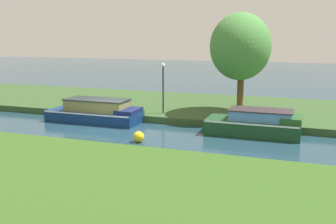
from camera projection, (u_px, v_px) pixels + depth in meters
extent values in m
plane|color=#1E3B4B|center=(110.00, 128.00, 21.91)|extent=(120.00, 120.00, 0.00)
cube|color=#314F26|center=(156.00, 104.00, 28.34)|extent=(72.00, 10.00, 0.40)
cube|color=navy|center=(94.00, 116.00, 23.50)|extent=(5.63, 2.11, 0.69)
cube|color=white|center=(94.00, 111.00, 23.44)|extent=(5.52, 2.14, 0.07)
cube|color=olive|center=(97.00, 105.00, 23.30)|extent=(3.68, 1.60, 0.65)
cube|color=#232C2D|center=(97.00, 99.00, 23.24)|extent=(3.78, 1.69, 0.06)
cube|color=#141C4B|center=(129.00, 111.00, 22.66)|extent=(1.09, 1.77, 0.24)
cube|color=#184422|center=(253.00, 127.00, 20.39)|extent=(4.78, 2.02, 0.80)
cube|color=white|center=(253.00, 121.00, 20.32)|extent=(4.68, 2.05, 0.07)
cube|color=#4F8DC8|center=(261.00, 115.00, 20.14)|extent=(3.10, 1.54, 0.50)
cube|color=#30272B|center=(261.00, 110.00, 20.09)|extent=(3.20, 1.62, 0.06)
cube|color=#215122|center=(291.00, 119.00, 19.66)|extent=(1.00, 1.70, 0.32)
cylinder|color=brown|center=(240.00, 88.00, 24.61)|extent=(0.40, 0.40, 2.92)
ellipsoid|color=#47863E|center=(241.00, 46.00, 23.68)|extent=(3.65, 4.58, 4.06)
cylinder|color=#333338|center=(163.00, 90.00, 23.81)|extent=(0.10, 0.10, 2.82)
sphere|color=white|center=(163.00, 65.00, 23.52)|extent=(0.24, 0.24, 0.24)
cylinder|color=#463D21|center=(64.00, 103.00, 25.68)|extent=(0.15, 0.15, 0.66)
sphere|color=yellow|center=(139.00, 137.00, 18.98)|extent=(0.54, 0.54, 0.54)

